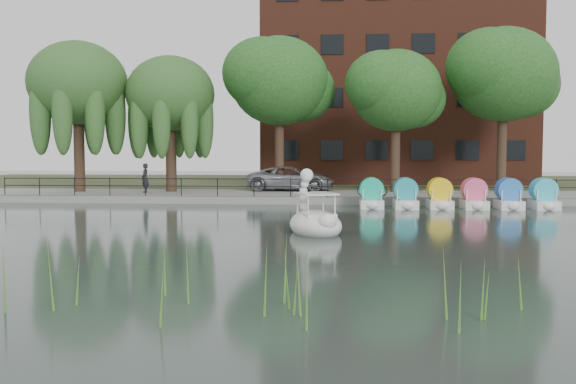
# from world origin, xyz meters

# --- Properties ---
(ground_plane) EXTENTS (120.00, 120.00, 0.00)m
(ground_plane) POSITION_xyz_m (0.00, 0.00, 0.00)
(ground_plane) COLOR #3C4947
(promenade) EXTENTS (40.00, 6.00, 0.40)m
(promenade) POSITION_xyz_m (0.00, 16.00, 0.20)
(promenade) COLOR gray
(promenade) RESTS_ON ground_plane
(kerb) EXTENTS (40.00, 0.25, 0.40)m
(kerb) POSITION_xyz_m (0.00, 13.05, 0.20)
(kerb) COLOR gray
(kerb) RESTS_ON ground_plane
(land_strip) EXTENTS (60.00, 22.00, 0.36)m
(land_strip) POSITION_xyz_m (0.00, 30.00, 0.18)
(land_strip) COLOR #47512D
(land_strip) RESTS_ON ground_plane
(railing) EXTENTS (32.00, 0.05, 1.00)m
(railing) POSITION_xyz_m (0.00, 13.25, 1.15)
(railing) COLOR black
(railing) RESTS_ON promenade
(apartment_building) EXTENTS (20.00, 10.07, 18.00)m
(apartment_building) POSITION_xyz_m (7.00, 29.97, 9.36)
(apartment_building) COLOR #4C1E16
(apartment_building) RESTS_ON land_strip
(willow_left) EXTENTS (5.88, 5.88, 9.01)m
(willow_left) POSITION_xyz_m (-13.00, 16.50, 6.87)
(willow_left) COLOR #473323
(willow_left) RESTS_ON promenade
(willow_mid) EXTENTS (5.32, 5.32, 8.15)m
(willow_mid) POSITION_xyz_m (-7.50, 17.00, 6.25)
(willow_mid) COLOR #473323
(willow_mid) RESTS_ON promenade
(broadleaf_center) EXTENTS (6.00, 6.00, 9.25)m
(broadleaf_center) POSITION_xyz_m (-1.00, 18.00, 7.06)
(broadleaf_center) COLOR #473323
(broadleaf_center) RESTS_ON promenade
(broadleaf_right) EXTENTS (5.40, 5.40, 8.32)m
(broadleaf_right) POSITION_xyz_m (6.00, 17.50, 6.39)
(broadleaf_right) COLOR #473323
(broadleaf_right) RESTS_ON promenade
(broadleaf_far) EXTENTS (6.30, 6.30, 9.71)m
(broadleaf_far) POSITION_xyz_m (12.50, 18.50, 7.40)
(broadleaf_far) COLOR #473323
(broadleaf_far) RESTS_ON promenade
(minivan) EXTENTS (3.04, 6.28, 1.72)m
(minivan) POSITION_xyz_m (-0.32, 18.13, 1.26)
(minivan) COLOR gray
(minivan) RESTS_ON promenade
(bicycle) EXTENTS (1.13, 1.82, 1.00)m
(bicycle) POSITION_xyz_m (4.43, 14.11, 0.90)
(bicycle) COLOR gray
(bicycle) RESTS_ON promenade
(pedestrian) EXTENTS (0.81, 0.86, 1.98)m
(pedestrian) POSITION_xyz_m (-8.73, 15.67, 1.39)
(pedestrian) COLOR black
(pedestrian) RESTS_ON promenade
(swan_boat) EXTENTS (2.61, 3.15, 2.29)m
(swan_boat) POSITION_xyz_m (1.64, 1.48, 0.50)
(swan_boat) COLOR white
(swan_boat) RESTS_ON ground_plane
(pedal_boat_row) EXTENTS (9.65, 1.70, 1.40)m
(pedal_boat_row) POSITION_xyz_m (8.48, 11.28, 0.61)
(pedal_boat_row) COLOR white
(pedal_boat_row) RESTS_ON ground_plane
(reed_bank) EXTENTS (24.00, 2.40, 1.20)m
(reed_bank) POSITION_xyz_m (2.00, -9.50, 0.60)
(reed_bank) COLOR #669938
(reed_bank) RESTS_ON ground_plane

